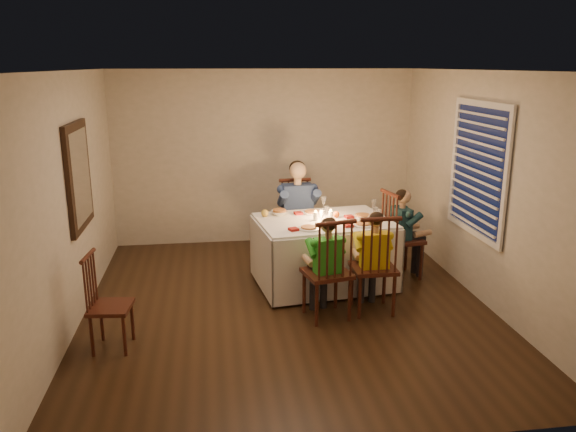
{
  "coord_description": "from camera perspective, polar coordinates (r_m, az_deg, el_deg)",
  "views": [
    {
      "loc": [
        -0.81,
        -5.87,
        2.66
      ],
      "look_at": [
        0.03,
        0.15,
        1.01
      ],
      "focal_mm": 35.0,
      "sensor_mm": 36.0,
      "label": 1
    }
  ],
  "objects": [
    {
      "name": "chair_extra",
      "position": [
        5.85,
        -17.23,
        -12.64
      ],
      "size": [
        0.42,
        0.43,
        0.96
      ],
      "primitive_type": null,
      "rotation": [
        0.0,
        0.0,
        1.47
      ],
      "color": "#33180E",
      "rests_on": "ground"
    },
    {
      "name": "chair_near_left",
      "position": [
        6.23,
        3.9,
        -10.15
      ],
      "size": [
        0.55,
        0.53,
        1.14
      ],
      "primitive_type": null,
      "rotation": [
        0.0,
        0.0,
        3.35
      ],
      "color": "#33180E",
      "rests_on": "ground"
    },
    {
      "name": "wall_right",
      "position": [
        6.75,
        19.21,
        2.69
      ],
      "size": [
        0.02,
        5.0,
        2.6
      ],
      "primitive_type": "cube",
      "color": "beige",
      "rests_on": "ground"
    },
    {
      "name": "adult",
      "position": [
        7.88,
        0.97,
        -4.58
      ],
      "size": [
        0.57,
        0.53,
        1.41
      ],
      "primitive_type": null,
      "rotation": [
        0.0,
        0.0,
        0.05
      ],
      "color": "navy",
      "rests_on": "ground"
    },
    {
      "name": "serving_bowl",
      "position": [
        7.02,
        -0.89,
        0.32
      ],
      "size": [
        0.23,
        0.23,
        0.05
      ],
      "primitive_type": "imported",
      "rotation": [
        0.0,
        0.0,
        0.11
      ],
      "color": "silver",
      "rests_on": "dining_table"
    },
    {
      "name": "child_teal",
      "position": [
        7.47,
        11.31,
        -6.03
      ],
      "size": [
        0.44,
        0.46,
        1.16
      ],
      "primitive_type": null,
      "rotation": [
        0.0,
        0.0,
        1.75
      ],
      "color": "#18373D",
      "rests_on": "ground"
    },
    {
      "name": "squash",
      "position": [
        6.94,
        -2.37,
        0.3
      ],
      "size": [
        0.09,
        0.09,
        0.09
      ],
      "primitive_type": "sphere",
      "color": "gold",
      "rests_on": "dining_table"
    },
    {
      "name": "setting_teal",
      "position": [
        6.99,
        7.59,
        -0.01
      ],
      "size": [
        0.29,
        0.29,
        0.02
      ],
      "primitive_type": "cylinder",
      "rotation": [
        0.0,
        0.0,
        0.13
      ],
      "color": "silver",
      "rests_on": "dining_table"
    },
    {
      "name": "chair_near_right",
      "position": [
        6.43,
        8.48,
        -9.47
      ],
      "size": [
        0.47,
        0.45,
        1.14
      ],
      "primitive_type": null,
      "rotation": [
        0.0,
        0.0,
        3.13
      ],
      "color": "#33180E",
      "rests_on": "ground"
    },
    {
      "name": "candle_left",
      "position": [
        6.77,
        2.81,
        -0.04
      ],
      "size": [
        0.06,
        0.06,
        0.1
      ],
      "primitive_type": "cylinder",
      "color": "white",
      "rests_on": "dining_table"
    },
    {
      "name": "setting_yellow",
      "position": [
        6.62,
        7.64,
        -0.89
      ],
      "size": [
        0.29,
        0.29,
        0.02
      ],
      "primitive_type": "cylinder",
      "rotation": [
        0.0,
        0.0,
        0.13
      ],
      "color": "silver",
      "rests_on": "dining_table"
    },
    {
      "name": "dining_table",
      "position": [
        6.89,
        3.64,
        -2.3
      ],
      "size": [
        1.74,
        1.36,
        0.81
      ],
      "rotation": [
        0.0,
        0.0,
        0.13
      ],
      "color": "white",
      "rests_on": "ground"
    },
    {
      "name": "candle_right",
      "position": [
        6.84,
        4.37,
        0.08
      ],
      "size": [
        0.06,
        0.06,
        0.1
      ],
      "primitive_type": "cylinder",
      "color": "white",
      "rests_on": "dining_table"
    },
    {
      "name": "wall_left",
      "position": [
        6.19,
        -21.19,
        1.43
      ],
      "size": [
        0.02,
        5.0,
        2.6
      ],
      "primitive_type": "cube",
      "color": "beige",
      "rests_on": "ground"
    },
    {
      "name": "wall_mirror",
      "position": [
        6.43,
        -20.49,
        3.8
      ],
      "size": [
        0.06,
        0.95,
        1.15
      ],
      "color": "black",
      "rests_on": "wall_left"
    },
    {
      "name": "child_green",
      "position": [
        6.23,
        3.9,
        -10.15
      ],
      "size": [
        0.45,
        0.43,
        1.13
      ],
      "primitive_type": null,
      "rotation": [
        0.0,
        0.0,
        3.35
      ],
      "color": "green",
      "rests_on": "ground"
    },
    {
      "name": "setting_adult",
      "position": [
        7.1,
        2.45,
        0.34
      ],
      "size": [
        0.29,
        0.29,
        0.02
      ],
      "primitive_type": "cylinder",
      "rotation": [
        0.0,
        0.0,
        0.13
      ],
      "color": "silver",
      "rests_on": "dining_table"
    },
    {
      "name": "chair_end",
      "position": [
        7.47,
        11.31,
        -6.03
      ],
      "size": [
        0.52,
        0.54,
        1.14
      ],
      "primitive_type": null,
      "rotation": [
        0.0,
        0.0,
        1.75
      ],
      "color": "#33180E",
      "rests_on": "ground"
    },
    {
      "name": "chair_adult",
      "position": [
        7.88,
        0.97,
        -4.58
      ],
      "size": [
        0.49,
        0.47,
        1.14
      ],
      "primitive_type": null,
      "rotation": [
        0.0,
        0.0,
        0.05
      ],
      "color": "#33180E",
      "rests_on": "ground"
    },
    {
      "name": "orange_fruit",
      "position": [
        6.92,
        4.92,
        0.17
      ],
      "size": [
        0.08,
        0.08,
        0.08
      ],
      "primitive_type": "sphere",
      "color": "orange",
      "rests_on": "dining_table"
    },
    {
      "name": "child_yellow",
      "position": [
        6.43,
        8.48,
        -9.47
      ],
      "size": [
        0.4,
        0.37,
        1.15
      ],
      "primitive_type": null,
      "rotation": [
        0.0,
        0.0,
        3.13
      ],
      "color": "yellow",
      "rests_on": "ground"
    },
    {
      "name": "ground",
      "position": [
        6.49,
        -0.08,
        -9.03
      ],
      "size": [
        5.0,
        5.0,
        0.0
      ],
      "primitive_type": "plane",
      "color": "black",
      "rests_on": "ground"
    },
    {
      "name": "ceiling",
      "position": [
        5.92,
        -0.09,
        14.57
      ],
      "size": [
        5.0,
        5.0,
        0.0
      ],
      "primitive_type": "plane",
      "color": "white",
      "rests_on": "wall_back"
    },
    {
      "name": "wall_back",
      "position": [
        8.51,
        -2.4,
        5.95
      ],
      "size": [
        4.5,
        0.02,
        2.6
      ],
      "primitive_type": "cube",
      "color": "beige",
      "rests_on": "ground"
    },
    {
      "name": "window_blinds",
      "position": [
        6.79,
        18.64,
        4.52
      ],
      "size": [
        0.07,
        1.34,
        1.54
      ],
      "color": "#0D1535",
      "rests_on": "wall_right"
    },
    {
      "name": "setting_green",
      "position": [
        6.41,
        2.12,
        -1.28
      ],
      "size": [
        0.29,
        0.29,
        0.02
      ],
      "primitive_type": "cylinder",
      "rotation": [
        0.0,
        0.0,
        0.13
      ],
      "color": "silver",
      "rests_on": "dining_table"
    }
  ]
}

